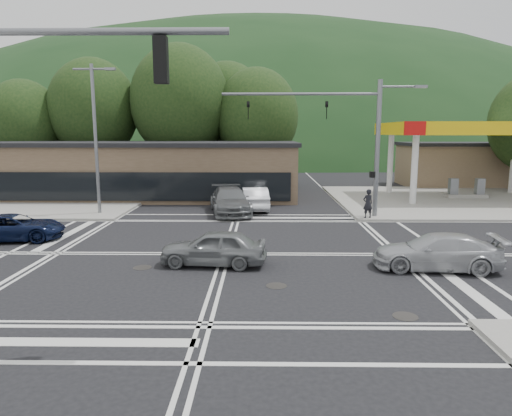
{
  "coord_description": "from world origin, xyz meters",
  "views": [
    {
      "loc": [
        1.52,
        -18.52,
        5.05
      ],
      "look_at": [
        1.22,
        3.37,
        1.4
      ],
      "focal_mm": 32.0,
      "sensor_mm": 36.0,
      "label": 1
    }
  ],
  "objects_px": {
    "pedestrian": "(368,204)",
    "car_queue_b": "(256,183)",
    "car_grey_center": "(214,247)",
    "car_queue_a": "(254,198)",
    "car_blue_west": "(14,227)",
    "car_silver_east": "(436,252)",
    "car_northbound": "(230,201)"
  },
  "relations": [
    {
      "from": "car_queue_a",
      "to": "car_northbound",
      "type": "distance_m",
      "value": 2.11
    },
    {
      "from": "pedestrian",
      "to": "car_northbound",
      "type": "bearing_deg",
      "value": -32.24
    },
    {
      "from": "car_blue_west",
      "to": "pedestrian",
      "type": "height_order",
      "value": "pedestrian"
    },
    {
      "from": "car_blue_west",
      "to": "car_grey_center",
      "type": "height_order",
      "value": "car_grey_center"
    },
    {
      "from": "car_queue_a",
      "to": "car_grey_center",
      "type": "bearing_deg",
      "value": 78.24
    },
    {
      "from": "car_queue_b",
      "to": "car_northbound",
      "type": "height_order",
      "value": "car_queue_b"
    },
    {
      "from": "car_silver_east",
      "to": "car_northbound",
      "type": "bearing_deg",
      "value": -137.73
    },
    {
      "from": "car_grey_center",
      "to": "car_silver_east",
      "type": "bearing_deg",
      "value": 92.09
    },
    {
      "from": "car_queue_b",
      "to": "car_northbound",
      "type": "relative_size",
      "value": 0.89
    },
    {
      "from": "car_grey_center",
      "to": "car_northbound",
      "type": "xyz_separation_m",
      "value": [
        -0.17,
        11.22,
        0.13
      ]
    },
    {
      "from": "car_grey_center",
      "to": "car_queue_b",
      "type": "xyz_separation_m",
      "value": [
        1.33,
        20.65,
        0.16
      ]
    },
    {
      "from": "car_queue_b",
      "to": "pedestrian",
      "type": "xyz_separation_m",
      "value": [
        6.61,
        -11.56,
        0.14
      ]
    },
    {
      "from": "car_grey_center",
      "to": "car_silver_east",
      "type": "distance_m",
      "value": 8.35
    },
    {
      "from": "car_grey_center",
      "to": "pedestrian",
      "type": "relative_size",
      "value": 2.42
    },
    {
      "from": "car_queue_a",
      "to": "car_queue_b",
      "type": "bearing_deg",
      "value": -95.77
    },
    {
      "from": "car_queue_a",
      "to": "pedestrian",
      "type": "bearing_deg",
      "value": 145.56
    },
    {
      "from": "car_blue_west",
      "to": "car_silver_east",
      "type": "xyz_separation_m",
      "value": [
        18.16,
        -4.33,
        0.04
      ]
    },
    {
      "from": "car_grey_center",
      "to": "car_queue_a",
      "type": "bearing_deg",
      "value": 178.99
    },
    {
      "from": "car_grey_center",
      "to": "car_northbound",
      "type": "distance_m",
      "value": 11.22
    },
    {
      "from": "car_northbound",
      "to": "car_queue_a",
      "type": "bearing_deg",
      "value": 34.82
    },
    {
      "from": "pedestrian",
      "to": "car_queue_b",
      "type": "bearing_deg",
      "value": -77.76
    },
    {
      "from": "pedestrian",
      "to": "car_silver_east",
      "type": "bearing_deg",
      "value": 74.8
    },
    {
      "from": "car_blue_west",
      "to": "car_northbound",
      "type": "xyz_separation_m",
      "value": [
        9.66,
        7.31,
        0.19
      ]
    },
    {
      "from": "car_queue_a",
      "to": "car_northbound",
      "type": "xyz_separation_m",
      "value": [
        -1.5,
        -1.49,
        0.06
      ]
    },
    {
      "from": "car_blue_west",
      "to": "pedestrian",
      "type": "relative_size",
      "value": 2.67
    },
    {
      "from": "car_grey_center",
      "to": "car_queue_a",
      "type": "relative_size",
      "value": 0.88
    },
    {
      "from": "car_northbound",
      "to": "pedestrian",
      "type": "height_order",
      "value": "pedestrian"
    },
    {
      "from": "pedestrian",
      "to": "car_blue_west",
      "type": "bearing_deg",
      "value": -1.27
    },
    {
      "from": "car_blue_west",
      "to": "car_silver_east",
      "type": "relative_size",
      "value": 0.97
    },
    {
      "from": "car_queue_a",
      "to": "car_queue_b",
      "type": "distance_m",
      "value": 7.94
    },
    {
      "from": "car_grey_center",
      "to": "car_silver_east",
      "type": "relative_size",
      "value": 0.88
    },
    {
      "from": "car_blue_west",
      "to": "car_grey_center",
      "type": "distance_m",
      "value": 10.57
    }
  ]
}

